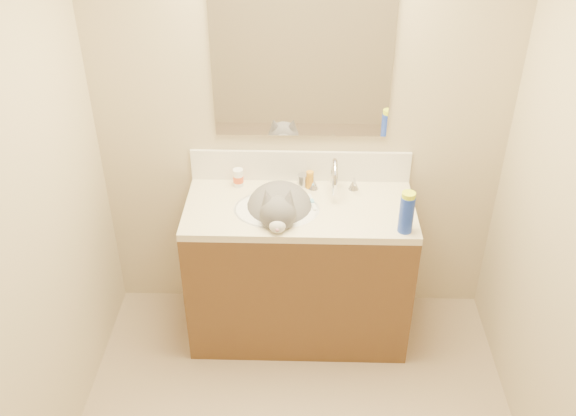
# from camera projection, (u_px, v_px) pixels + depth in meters

# --- Properties ---
(room_shell) EXTENTS (2.24, 2.54, 2.52)m
(room_shell) POSITION_uv_depth(u_px,v_px,m) (298.00, 210.00, 2.18)
(room_shell) COLOR #BFAE8E
(room_shell) RESTS_ON ground
(vanity_cabinet) EXTENTS (1.20, 0.55, 0.82)m
(vanity_cabinet) POSITION_uv_depth(u_px,v_px,m) (299.00, 273.00, 3.59)
(vanity_cabinet) COLOR #55371D
(vanity_cabinet) RESTS_ON ground
(counter_slab) EXTENTS (1.20, 0.55, 0.04)m
(counter_slab) POSITION_uv_depth(u_px,v_px,m) (300.00, 209.00, 3.35)
(counter_slab) COLOR beige
(counter_slab) RESTS_ON vanity_cabinet
(basin) EXTENTS (0.45, 0.36, 0.14)m
(basin) POSITION_uv_depth(u_px,v_px,m) (277.00, 220.00, 3.35)
(basin) COLOR white
(basin) RESTS_ON vanity_cabinet
(faucet) EXTENTS (0.28, 0.20, 0.21)m
(faucet) POSITION_uv_depth(u_px,v_px,m) (334.00, 179.00, 3.40)
(faucet) COLOR silver
(faucet) RESTS_ON counter_slab
(cat) EXTENTS (0.39, 0.49, 0.36)m
(cat) POSITION_uv_depth(u_px,v_px,m) (280.00, 210.00, 3.33)
(cat) COLOR #565456
(cat) RESTS_ON basin
(backsplash) EXTENTS (1.20, 0.02, 0.18)m
(backsplash) POSITION_uv_depth(u_px,v_px,m) (300.00, 166.00, 3.51)
(backsplash) COLOR white
(backsplash) RESTS_ON counter_slab
(mirror) EXTENTS (0.90, 0.02, 0.80)m
(mirror) POSITION_uv_depth(u_px,v_px,m) (302.00, 63.00, 3.18)
(mirror) COLOR white
(mirror) RESTS_ON room_shell
(pill_bottle) EXTENTS (0.07, 0.07, 0.10)m
(pill_bottle) POSITION_uv_depth(u_px,v_px,m) (238.00, 178.00, 3.48)
(pill_bottle) COLOR white
(pill_bottle) RESTS_ON counter_slab
(pill_label) EXTENTS (0.07, 0.07, 0.04)m
(pill_label) POSITION_uv_depth(u_px,v_px,m) (238.00, 179.00, 3.48)
(pill_label) COLOR #E95626
(pill_label) RESTS_ON pill_bottle
(silver_jar) EXTENTS (0.06, 0.06, 0.07)m
(silver_jar) POSITION_uv_depth(u_px,v_px,m) (303.00, 180.00, 3.49)
(silver_jar) COLOR #B7B7BC
(silver_jar) RESTS_ON counter_slab
(amber_bottle) EXTENTS (0.04, 0.04, 0.10)m
(amber_bottle) POSITION_uv_depth(u_px,v_px,m) (310.00, 180.00, 3.46)
(amber_bottle) COLOR orange
(amber_bottle) RESTS_ON counter_slab
(toothbrush) EXTENTS (0.05, 0.15, 0.01)m
(toothbrush) POSITION_uv_depth(u_px,v_px,m) (312.00, 202.00, 3.36)
(toothbrush) COLOR white
(toothbrush) RESTS_ON counter_slab
(toothbrush_head) EXTENTS (0.02, 0.04, 0.02)m
(toothbrush_head) POSITION_uv_depth(u_px,v_px,m) (312.00, 202.00, 3.36)
(toothbrush_head) COLOR #71C1F0
(toothbrush_head) RESTS_ON counter_slab
(spray_can) EXTENTS (0.09, 0.09, 0.20)m
(spray_can) POSITION_uv_depth(u_px,v_px,m) (406.00, 214.00, 3.10)
(spray_can) COLOR #1A37BB
(spray_can) RESTS_ON counter_slab
(spray_cap) EXTENTS (0.08, 0.08, 0.04)m
(spray_cap) POSITION_uv_depth(u_px,v_px,m) (409.00, 196.00, 3.04)
(spray_cap) COLOR #D5EB18
(spray_cap) RESTS_ON spray_can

